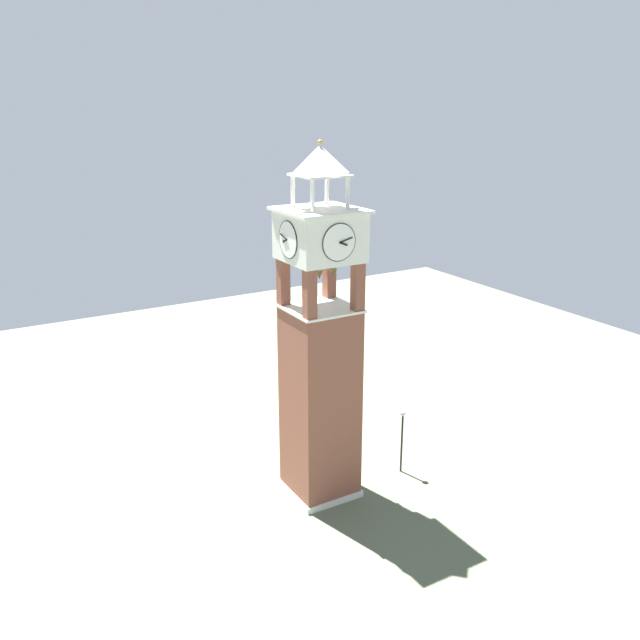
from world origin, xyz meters
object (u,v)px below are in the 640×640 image
Objects in this scene: park_bench at (313,434)px; trash_bin at (345,456)px; clock_tower at (320,359)px; lamp_post at (402,430)px.

trash_bin is at bearing 95.36° from park_bench.
clock_tower is 12.22× the size of park_bench.
park_bench is 1.99× the size of trash_bin.
lamp_post reaches higher than park_bench.
trash_bin is at bearing -145.56° from clock_tower.
park_bench is (-2.64, -5.40, -7.59)m from clock_tower.
lamp_post reaches higher than trash_bin.
clock_tower reaches higher than park_bench.
clock_tower is 4.82× the size of lamp_post.
clock_tower is 8.46m from trash_bin.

